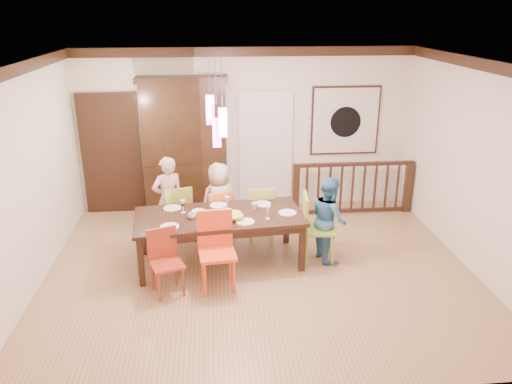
{
  "coord_description": "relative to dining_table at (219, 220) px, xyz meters",
  "views": [
    {
      "loc": [
        -0.63,
        -6.27,
        3.52
      ],
      "look_at": [
        -0.01,
        0.42,
        1.03
      ],
      "focal_mm": 35.0,
      "sensor_mm": 36.0,
      "label": 1
    }
  ],
  "objects": [
    {
      "name": "balustrade",
      "position": [
        2.42,
        1.66,
        -0.18
      ],
      "size": [
        2.19,
        0.12,
        0.96
      ],
      "rotation": [
        0.0,
        0.0,
        0.0
      ],
      "color": "black",
      "rests_on": "floor"
    },
    {
      "name": "cup_left",
      "position": [
        -0.38,
        -0.1,
        0.12
      ],
      "size": [
        0.15,
        0.15,
        0.09
      ],
      "primitive_type": "imported",
      "rotation": [
        0.0,
        0.0,
        0.42
      ],
      "color": "silver",
      "rests_on": "dining_table"
    },
    {
      "name": "plate_far_left",
      "position": [
        -0.68,
        0.31,
        0.08
      ],
      "size": [
        0.26,
        0.26,
        0.01
      ],
      "primitive_type": "cylinder",
      "color": "white",
      "rests_on": "dining_table"
    },
    {
      "name": "person_end_right",
      "position": [
        1.6,
        0.0,
        -0.05
      ],
      "size": [
        0.57,
        0.68,
        1.26
      ],
      "primitive_type": "imported",
      "rotation": [
        0.0,
        0.0,
        1.74
      ],
      "color": "teal",
      "rests_on": "floor"
    },
    {
      "name": "chair_far_mid",
      "position": [
        -0.03,
        0.77,
        -0.18
      ],
      "size": [
        0.5,
        0.5,
        0.87
      ],
      "rotation": [
        0.0,
        0.0,
        3.5
      ],
      "color": "orange",
      "rests_on": "floor"
    },
    {
      "name": "pendant_cluster",
      "position": [
        0.0,
        -0.0,
        1.43
      ],
      "size": [
        0.27,
        0.21,
        1.14
      ],
      "color": "#ED47AA",
      "rests_on": "ceiling"
    },
    {
      "name": "plate_end_right",
      "position": [
        0.98,
        -0.02,
        0.08
      ],
      "size": [
        0.26,
        0.26,
        0.01
      ],
      "primitive_type": "cylinder",
      "color": "white",
      "rests_on": "dining_table"
    },
    {
      "name": "chair_far_left",
      "position": [
        -0.65,
        0.82,
        -0.14
      ],
      "size": [
        0.52,
        0.52,
        0.94
      ],
      "rotation": [
        0.0,
        0.0,
        3.41
      ],
      "color": "#B3D13E",
      "rests_on": "floor"
    },
    {
      "name": "napkin",
      "position": [
        0.02,
        -0.36,
        0.08
      ],
      "size": [
        0.18,
        0.14,
        0.01
      ],
      "primitive_type": "cube",
      "color": "#D83359",
      "rests_on": "dining_table"
    },
    {
      "name": "person_far_left",
      "position": [
        -0.78,
        0.85,
        0.02
      ],
      "size": [
        0.6,
        0.51,
        1.39
      ],
      "primitive_type": "imported",
      "rotation": [
        0.0,
        0.0,
        3.55
      ],
      "color": "beige",
      "rests_on": "floor"
    },
    {
      "name": "crown_molding",
      "position": [
        0.55,
        -0.29,
        2.14
      ],
      "size": [
        6.0,
        5.0,
        0.16
      ],
      "primitive_type": null,
      "color": "black",
      "rests_on": "wall_back"
    },
    {
      "name": "painting",
      "position": [
        2.35,
        2.18,
        0.92
      ],
      "size": [
        1.25,
        0.06,
        1.25
      ],
      "color": "black",
      "rests_on": "wall_back"
    },
    {
      "name": "chair_end_right",
      "position": [
        1.45,
        -0.05,
        -0.09
      ],
      "size": [
        0.51,
        0.51,
        1.03
      ],
      "rotation": [
        0.0,
        0.0,
        1.47
      ],
      "color": "#96BC39",
      "rests_on": "floor"
    },
    {
      "name": "wall_right",
      "position": [
        3.55,
        -0.29,
        0.77
      ],
      "size": [
        0.0,
        5.0,
        5.0
      ],
      "primitive_type": "plane",
      "rotation": [
        1.57,
        0.0,
        -1.57
      ],
      "color": "silver",
      "rests_on": "floor"
    },
    {
      "name": "wine_glass_b",
      "position": [
        0.13,
        0.23,
        0.17
      ],
      "size": [
        0.08,
        0.08,
        0.19
      ],
      "primitive_type": null,
      "color": "silver",
      "rests_on": "dining_table"
    },
    {
      "name": "china_hutch",
      "position": [
        -0.54,
        2.01,
        0.55
      ],
      "size": [
        1.55,
        0.46,
        2.44
      ],
      "color": "black",
      "rests_on": "floor"
    },
    {
      "name": "dining_table",
      "position": [
        0.0,
        0.0,
        0.0
      ],
      "size": [
        2.47,
        1.3,
        0.75
      ],
      "rotation": [
        0.0,
        0.0,
        0.09
      ],
      "color": "black",
      "rests_on": "floor"
    },
    {
      "name": "wall_left",
      "position": [
        -2.45,
        -0.29,
        0.77
      ],
      "size": [
        0.0,
        5.0,
        5.0
      ],
      "primitive_type": "plane",
      "rotation": [
        1.57,
        0.0,
        1.57
      ],
      "color": "silver",
      "rests_on": "floor"
    },
    {
      "name": "plate_far_mid",
      "position": [
        -0.0,
        0.36,
        0.08
      ],
      "size": [
        0.26,
        0.26,
        0.01
      ],
      "primitive_type": "cylinder",
      "color": "white",
      "rests_on": "dining_table"
    },
    {
      "name": "plate_near_mid",
      "position": [
        0.35,
        -0.29,
        0.08
      ],
      "size": [
        0.26,
        0.26,
        0.01
      ],
      "primitive_type": "cylinder",
      "color": "white",
      "rests_on": "dining_table"
    },
    {
      "name": "chair_near_left",
      "position": [
        -0.7,
        -0.79,
        -0.18
      ],
      "size": [
        0.5,
        0.5,
        0.87
      ],
      "rotation": [
        0.0,
        0.0,
        0.35
      ],
      "color": "#9D321A",
      "rests_on": "floor"
    },
    {
      "name": "person_far_mid",
      "position": [
        0.02,
        0.82,
        -0.04
      ],
      "size": [
        0.73,
        0.61,
        1.27
      ],
      "primitive_type": "imported",
      "rotation": [
        0.0,
        0.0,
        3.55
      ],
      "color": "#C1AB92",
      "rests_on": "floor"
    },
    {
      "name": "plate_far_right",
      "position": [
        0.65,
        0.35,
        0.08
      ],
      "size": [
        0.26,
        0.26,
        0.01
      ],
      "primitive_type": "cylinder",
      "color": "white",
      "rests_on": "dining_table"
    },
    {
      "name": "ceiling",
      "position": [
        0.55,
        -0.29,
        2.22
      ],
      "size": [
        6.0,
        6.0,
        0.0
      ],
      "primitive_type": "plane",
      "rotation": [
        3.14,
        0.0,
        0.0
      ],
      "color": "white",
      "rests_on": "wall_back"
    },
    {
      "name": "white_doorway",
      "position": [
        0.9,
        2.18,
        0.37
      ],
      "size": [
        0.97,
        0.05,
        2.22
      ],
      "primitive_type": "cube",
      "color": "silver",
      "rests_on": "wall_back"
    },
    {
      "name": "plate_near_left",
      "position": [
        -0.67,
        -0.36,
        0.08
      ],
      "size": [
        0.26,
        0.26,
        0.01
      ],
      "primitive_type": "cylinder",
      "color": "white",
      "rests_on": "dining_table"
    },
    {
      "name": "wall_back",
      "position": [
        0.55,
        2.21,
        0.77
      ],
      "size": [
        6.0,
        0.0,
        6.0
      ],
      "primitive_type": "plane",
      "rotation": [
        1.57,
        0.0,
        0.0
      ],
      "color": "silver",
      "rests_on": "floor"
    },
    {
      "name": "chair_far_right",
      "position": [
        0.67,
        0.75,
        -0.15
      ],
      "size": [
        0.43,
        0.43,
        0.92
      ],
      "rotation": [
        0.0,
        0.0,
        3.17
      ],
      "color": "#99AF38",
      "rests_on": "floor"
    },
    {
      "name": "small_bowl",
      "position": [
        -0.29,
        0.03,
        0.11
      ],
      "size": [
        0.23,
        0.23,
        0.06
      ],
      "primitive_type": "imported",
      "rotation": [
        0.0,
        0.0,
        -0.14
      ],
      "color": "white",
      "rests_on": "dining_table"
    },
    {
      "name": "serving_bowl",
      "position": [
        0.17,
        -0.16,
        0.11
      ],
      "size": [
        0.38,
        0.38,
        0.08
      ],
      "primitive_type": "imported",
      "rotation": [
        0.0,
        0.0,
        0.21
      ],
      "color": "gold",
      "rests_on": "dining_table"
    },
    {
      "name": "cup_right",
      "position": [
        0.53,
        0.18,
        0.12
      ],
      "size": [
        0.14,
        0.14,
        0.1
      ],
      "primitive_type": "imported",
      "rotation": [
        0.0,
        0.0,
        -0.43
      ],
      "color": "silver",
      "rests_on": "dining_table"
    },
    {
      "name": "panel_door",
      "position": [
        -1.85,
        2.16,
        0.37
      ],
      "size": [
        1.04,
        0.07,
        2.24
      ],
      "primitive_type": "cube",
      "color": "black",
      "rests_on": "wall_back"
    },
    {
      "name": "wine_glass_c",
      "position": [
        -0.11,
        -0.29,
        0.17
      ],
      "size": [
        0.08,
        0.08,
        0.19
      ],
      "primitive_type": null,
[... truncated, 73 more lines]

